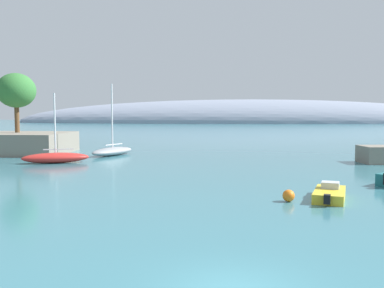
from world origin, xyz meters
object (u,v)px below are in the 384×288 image
object	(u,v)px
sailboat_grey_mid_mooring	(113,151)
mooring_buoy_orange	(289,196)
sailboat_red_near_shore	(56,157)
motorboat_yellow_foreground	(330,194)
tree_clump_shore	(16,91)

from	to	relation	value
sailboat_grey_mid_mooring	mooring_buoy_orange	distance (m)	31.54
sailboat_red_near_shore	mooring_buoy_orange	size ratio (longest dim) A/B	10.16
sailboat_red_near_shore	motorboat_yellow_foreground	distance (m)	29.36
sailboat_red_near_shore	mooring_buoy_orange	world-z (taller)	sailboat_red_near_shore
tree_clump_shore	sailboat_red_near_shore	bearing A→B (deg)	-48.96
tree_clump_shore	sailboat_red_near_shore	xyz separation A→B (m)	(9.48, -10.89, -7.56)
tree_clump_shore	motorboat_yellow_foreground	size ratio (longest dim) A/B	1.71
tree_clump_shore	motorboat_yellow_foreground	distance (m)	44.22
sailboat_red_near_shore	motorboat_yellow_foreground	xyz separation A→B (m)	(23.92, -17.02, -0.25)
sailboat_grey_mid_mooring	sailboat_red_near_shore	bearing A→B (deg)	-0.96
tree_clump_shore	sailboat_grey_mid_mooring	bearing A→B (deg)	-10.65
tree_clump_shore	mooring_buoy_orange	bearing A→B (deg)	-43.09
motorboat_yellow_foreground	mooring_buoy_orange	distance (m)	2.76
sailboat_red_near_shore	motorboat_yellow_foreground	world-z (taller)	sailboat_red_near_shore
sailboat_grey_mid_mooring	mooring_buoy_orange	size ratio (longest dim) A/B	12.24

